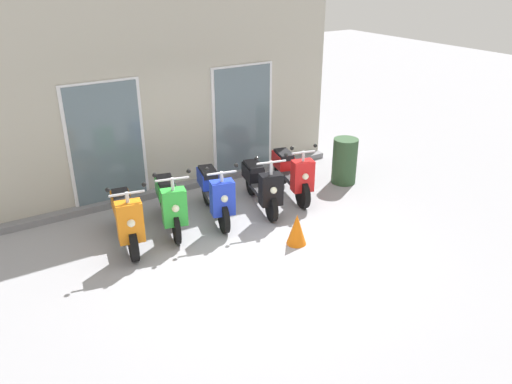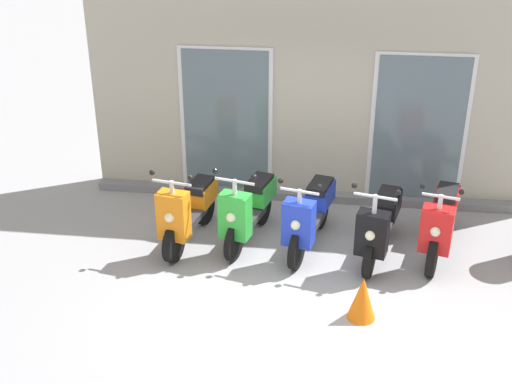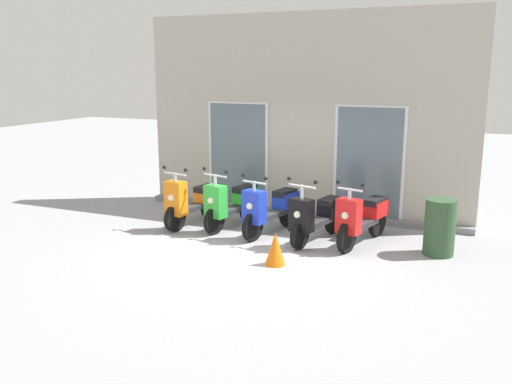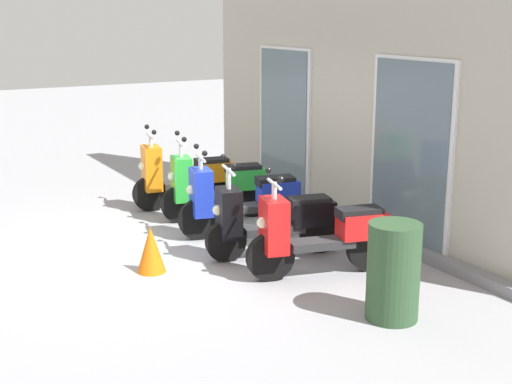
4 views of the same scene
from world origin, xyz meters
TOP-DOWN VIEW (x-y plane):
  - ground_plane at (0.00, 0.00)m, footprint 40.00×40.00m
  - storefront_facade at (-0.00, 2.68)m, footprint 6.87×0.50m
  - scooter_orange at (-1.66, 0.96)m, footprint 0.65×1.56m
  - scooter_green at (-0.87, 1.07)m, footprint 0.71×1.52m
  - scooter_blue at (-0.05, 1.04)m, footprint 0.71×1.65m
  - scooter_black at (0.85, 0.96)m, footprint 0.73×1.60m
  - scooter_red at (1.63, 1.09)m, footprint 0.71×1.64m
  - trash_bin at (2.90, 1.03)m, footprint 0.49×0.49m
  - traffic_cone at (0.62, -0.46)m, footprint 0.32×0.32m

SIDE VIEW (x-z plane):
  - ground_plane at x=0.00m, z-range 0.00..0.00m
  - traffic_cone at x=0.62m, z-range 0.00..0.52m
  - trash_bin at x=2.90m, z-range 0.00..0.93m
  - scooter_black at x=0.85m, z-range -0.14..1.07m
  - scooter_orange at x=-1.66m, z-range -0.14..1.09m
  - scooter_red at x=1.63m, z-range -0.12..1.07m
  - scooter_blue at x=-0.05m, z-range -0.10..1.08m
  - scooter_green at x=-0.87m, z-range -0.11..1.12m
  - storefront_facade at x=0.00m, z-range -0.08..4.00m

